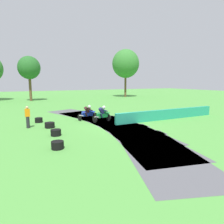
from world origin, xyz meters
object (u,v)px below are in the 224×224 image
at_px(motorcycle_lead_green, 103,114).
at_px(tire_stack_mid_a, 56,133).
at_px(motorcycle_chase_blue, 88,113).
at_px(track_marshal, 28,117).
at_px(tire_stack_mid_b, 50,125).
at_px(tire_stack_near, 58,145).
at_px(tire_stack_far, 39,120).

xyz_separation_m(motorcycle_lead_green, tire_stack_mid_a, (-4.41, -2.61, -0.46)).
bearing_deg(motorcycle_chase_blue, track_marshal, -169.10).
relative_size(motorcycle_chase_blue, tire_stack_mid_b, 2.37).
bearing_deg(tire_stack_near, motorcycle_lead_green, 47.10).
height_order(tire_stack_far, track_marshal, track_marshal).
relative_size(tire_stack_near, track_marshal, 0.39).
bearing_deg(tire_stack_mid_b, tire_stack_far, 101.75).
xyz_separation_m(tire_stack_mid_a, tire_stack_mid_b, (0.02, 2.42, 0.00)).
distance_m(motorcycle_lead_green, track_marshal, 5.84).
relative_size(motorcycle_chase_blue, track_marshal, 1.03).
bearing_deg(tire_stack_mid_b, track_marshal, 156.82).
bearing_deg(motorcycle_lead_green, tire_stack_mid_b, -177.45).
xyz_separation_m(motorcycle_chase_blue, track_marshal, (-5.00, -0.96, 0.18)).
xyz_separation_m(tire_stack_mid_a, track_marshal, (-1.41, 3.03, 0.62)).
distance_m(tire_stack_mid_a, tire_stack_far, 4.82).
height_order(motorcycle_chase_blue, tire_stack_far, motorcycle_chase_blue).
bearing_deg(tire_stack_mid_b, motorcycle_lead_green, 2.55).
bearing_deg(tire_stack_near, track_marshal, 99.98).
relative_size(motorcycle_chase_blue, tire_stack_mid_a, 2.62).
bearing_deg(motorcycle_lead_green, track_marshal, 175.88).
bearing_deg(track_marshal, tire_stack_mid_b, -23.18).
distance_m(tire_stack_near, tire_stack_mid_a, 2.62).
distance_m(tire_stack_mid_b, tire_stack_far, 2.42).
bearing_deg(tire_stack_mid_a, tire_stack_far, 95.59).
distance_m(motorcycle_lead_green, motorcycle_chase_blue, 1.61).
xyz_separation_m(motorcycle_chase_blue, tire_stack_near, (-4.01, -6.59, -0.44)).
xyz_separation_m(tire_stack_near, tire_stack_far, (-0.05, 7.38, 0.00)).
xyz_separation_m(motorcycle_lead_green, track_marshal, (-5.83, 0.42, 0.16)).
bearing_deg(tire_stack_mid_a, track_marshal, 114.95).
height_order(motorcycle_lead_green, tire_stack_mid_b, motorcycle_lead_green).
bearing_deg(tire_stack_mid_a, tire_stack_mid_b, 89.41).
bearing_deg(track_marshal, tire_stack_far, 61.80).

